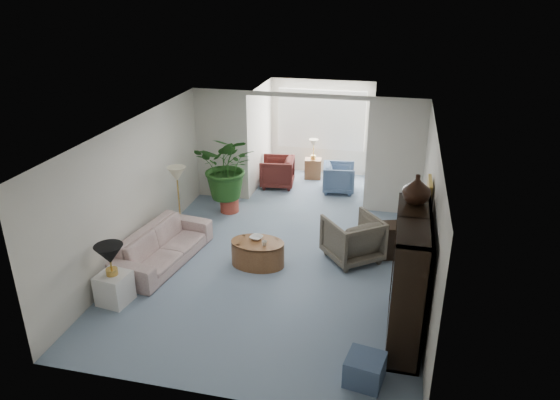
% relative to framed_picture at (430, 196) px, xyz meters
% --- Properties ---
extents(floor, '(6.00, 6.00, 0.00)m').
position_rel_framed_picture_xyz_m(floor, '(-2.46, 0.10, -1.70)').
color(floor, gray).
rests_on(floor, ground).
extents(sunroom_floor, '(2.60, 2.60, 0.00)m').
position_rel_framed_picture_xyz_m(sunroom_floor, '(-2.46, 4.20, -1.70)').
color(sunroom_floor, gray).
rests_on(sunroom_floor, ground).
extents(back_pier_left, '(1.20, 0.12, 2.50)m').
position_rel_framed_picture_xyz_m(back_pier_left, '(-4.36, 3.10, -0.45)').
color(back_pier_left, beige).
rests_on(back_pier_left, ground).
extents(back_pier_right, '(1.20, 0.12, 2.50)m').
position_rel_framed_picture_xyz_m(back_pier_right, '(-0.56, 3.10, -0.45)').
color(back_pier_right, beige).
rests_on(back_pier_right, ground).
extents(back_header, '(2.60, 0.12, 0.10)m').
position_rel_framed_picture_xyz_m(back_header, '(-2.46, 3.10, 0.75)').
color(back_header, beige).
rests_on(back_header, back_pier_left).
extents(window_pane, '(2.20, 0.02, 1.50)m').
position_rel_framed_picture_xyz_m(window_pane, '(-2.46, 5.28, -0.30)').
color(window_pane, white).
extents(window_blinds, '(2.20, 0.02, 1.50)m').
position_rel_framed_picture_xyz_m(window_blinds, '(-2.46, 5.25, -0.30)').
color(window_blinds, white).
extents(framed_picture, '(0.04, 0.50, 0.40)m').
position_rel_framed_picture_xyz_m(framed_picture, '(0.00, 0.00, 0.00)').
color(framed_picture, beige).
extents(sofa, '(1.12, 2.24, 0.63)m').
position_rel_framed_picture_xyz_m(sofa, '(-4.42, -0.00, -1.39)').
color(sofa, beige).
rests_on(sofa, ground).
extents(end_table, '(0.51, 0.51, 0.50)m').
position_rel_framed_picture_xyz_m(end_table, '(-4.62, -1.35, -1.45)').
color(end_table, white).
rests_on(end_table, ground).
extents(table_lamp, '(0.44, 0.44, 0.30)m').
position_rel_framed_picture_xyz_m(table_lamp, '(-4.62, -1.35, -0.85)').
color(table_lamp, black).
rests_on(table_lamp, end_table).
extents(floor_lamp, '(0.36, 0.36, 0.28)m').
position_rel_framed_picture_xyz_m(floor_lamp, '(-4.58, 1.14, -0.45)').
color(floor_lamp, beige).
rests_on(floor_lamp, ground).
extents(coffee_table, '(1.15, 1.15, 0.45)m').
position_rel_framed_picture_xyz_m(coffee_table, '(-2.76, 0.28, -1.47)').
color(coffee_table, brown).
rests_on(coffee_table, ground).
extents(coffee_bowl, '(0.27, 0.27, 0.05)m').
position_rel_framed_picture_xyz_m(coffee_bowl, '(-2.81, 0.38, -1.22)').
color(coffee_bowl, silver).
rests_on(coffee_bowl, coffee_table).
extents(coffee_cup, '(0.11, 0.11, 0.08)m').
position_rel_framed_picture_xyz_m(coffee_cup, '(-2.61, 0.18, -1.21)').
color(coffee_cup, silver).
rests_on(coffee_cup, coffee_table).
extents(wingback_chair, '(1.24, 1.25, 0.82)m').
position_rel_framed_picture_xyz_m(wingback_chair, '(-1.17, 0.86, -1.29)').
color(wingback_chair, '#686252').
rests_on(wingback_chair, ground).
extents(side_table_dark, '(0.62, 0.55, 0.62)m').
position_rel_framed_picture_xyz_m(side_table_dark, '(-0.47, 1.16, -1.39)').
color(side_table_dark, black).
rests_on(side_table_dark, ground).
extents(entertainment_cabinet, '(0.44, 1.66, 1.84)m').
position_rel_framed_picture_xyz_m(entertainment_cabinet, '(-0.23, -1.17, -0.78)').
color(entertainment_cabinet, black).
rests_on(entertainment_cabinet, ground).
extents(cabinet_urn, '(0.39, 0.39, 0.41)m').
position_rel_framed_picture_xyz_m(cabinet_urn, '(-0.23, -0.67, 0.34)').
color(cabinet_urn, black).
rests_on(cabinet_urn, entertainment_cabinet).
extents(ottoman, '(0.53, 0.53, 0.36)m').
position_rel_framed_picture_xyz_m(ottoman, '(-0.69, -2.23, -1.52)').
color(ottoman, '#4C5D82').
rests_on(ottoman, ground).
extents(plant_pot, '(0.40, 0.40, 0.32)m').
position_rel_framed_picture_xyz_m(plant_pot, '(-3.97, 2.36, -1.54)').
color(plant_pot, '#AE4232').
rests_on(plant_pot, ground).
extents(house_plant, '(1.29, 1.11, 1.43)m').
position_rel_framed_picture_xyz_m(house_plant, '(-3.97, 2.36, -0.67)').
color(house_plant, '#22511B').
rests_on(house_plant, plant_pot).
extents(sunroom_chair_blue, '(0.82, 0.81, 0.68)m').
position_rel_framed_picture_xyz_m(sunroom_chair_blue, '(-1.82, 4.06, -1.36)').
color(sunroom_chair_blue, '#4C5D82').
rests_on(sunroom_chair_blue, ground).
extents(sunroom_chair_maroon, '(0.88, 0.86, 0.72)m').
position_rel_framed_picture_xyz_m(sunroom_chair_maroon, '(-3.32, 4.06, -1.34)').
color(sunroom_chair_maroon, '#5A241F').
rests_on(sunroom_chair_maroon, ground).
extents(sunroom_table, '(0.45, 0.37, 0.50)m').
position_rel_framed_picture_xyz_m(sunroom_table, '(-2.57, 4.81, -1.45)').
color(sunroom_table, brown).
rests_on(sunroom_table, ground).
extents(shelf_clutter, '(0.30, 1.19, 1.06)m').
position_rel_framed_picture_xyz_m(shelf_clutter, '(-0.28, -1.29, -0.61)').
color(shelf_clutter, black).
rests_on(shelf_clutter, entertainment_cabinet).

